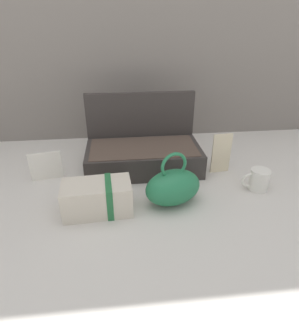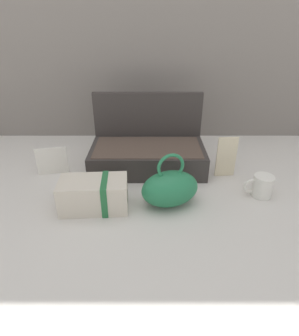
% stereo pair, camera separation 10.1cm
% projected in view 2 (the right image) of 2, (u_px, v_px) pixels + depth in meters
% --- Properties ---
extents(ground_plane, '(6.00, 6.00, 0.00)m').
position_uv_depth(ground_plane, '(151.00, 190.00, 1.08)').
color(ground_plane, beige).
extents(open_suitcase, '(0.47, 0.27, 0.29)m').
position_uv_depth(open_suitcase, '(149.00, 150.00, 1.22)').
color(open_suitcase, '#332D2B').
rests_on(open_suitcase, ground_plane).
extents(teal_pouch_handbag, '(0.23, 0.18, 0.19)m').
position_uv_depth(teal_pouch_handbag, '(171.00, 188.00, 0.97)').
color(teal_pouch_handbag, '#237247').
rests_on(teal_pouch_handbag, ground_plane).
extents(cream_toiletry_bag, '(0.23, 0.13, 0.11)m').
position_uv_depth(cream_toiletry_bag, '(96.00, 194.00, 0.96)').
color(cream_toiletry_bag, beige).
rests_on(cream_toiletry_bag, ground_plane).
extents(coffee_mug, '(0.10, 0.07, 0.08)m').
position_uv_depth(coffee_mug, '(263.00, 186.00, 1.03)').
color(coffee_mug, silver).
rests_on(coffee_mug, ground_plane).
extents(info_card_left, '(0.12, 0.03, 0.11)m').
position_uv_depth(info_card_left, '(53.00, 161.00, 1.17)').
color(info_card_left, white).
rests_on(info_card_left, ground_plane).
extents(poster_card_right, '(0.08, 0.01, 0.17)m').
position_uv_depth(poster_card_right, '(227.00, 157.00, 1.14)').
color(poster_card_right, beige).
rests_on(poster_card_right, ground_plane).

